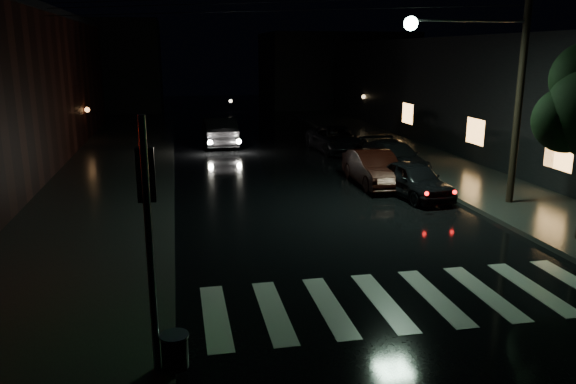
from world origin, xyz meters
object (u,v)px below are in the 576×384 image
parked_car_a (414,180)px  parked_car_b (374,168)px  oncoming_car (219,131)px  parked_car_d (337,139)px  parked_car_c (394,158)px

parked_car_a → parked_car_b: bearing=102.8°
oncoming_car → parked_car_d: bearing=150.1°
parked_car_b → oncoming_car: (-5.31, 11.12, 0.12)m
parked_car_a → parked_car_c: (0.89, 4.23, 0.03)m
parked_car_d → oncoming_car: oncoming_car is taller
parked_car_c → oncoming_car: 11.41m
parked_car_b → oncoming_car: bearing=116.1°
parked_car_d → oncoming_car: 6.88m
oncoming_car → parked_car_a: bearing=114.0°
parked_car_a → oncoming_car: oncoming_car is taller
oncoming_car → parked_car_c: bearing=127.1°
parked_car_c → parked_car_d: size_ratio=0.98×
parked_car_b → oncoming_car: oncoming_car is taller
parked_car_b → parked_car_c: (1.69, 2.11, -0.01)m
parked_car_b → parked_car_d: parked_car_b is taller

